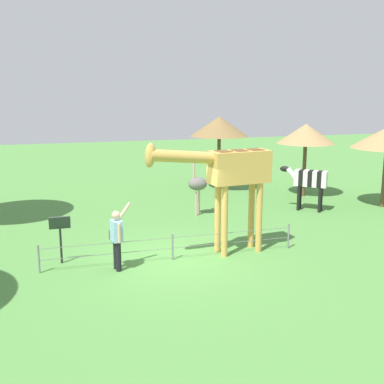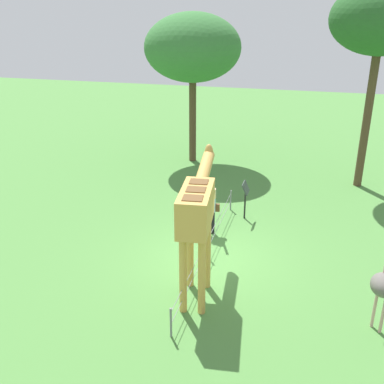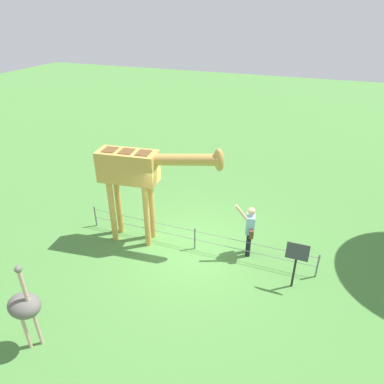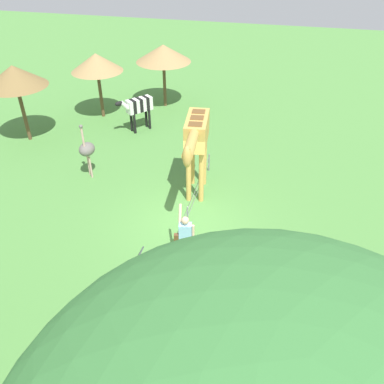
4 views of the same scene
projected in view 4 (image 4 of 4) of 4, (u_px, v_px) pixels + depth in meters
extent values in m
plane|color=#4C843D|center=(186.00, 225.00, 13.20)|extent=(60.00, 60.00, 0.00)
cylinder|color=gold|center=(201.00, 176.00, 13.75)|extent=(0.18, 0.18, 2.03)
cylinder|color=gold|center=(189.00, 176.00, 13.79)|extent=(0.18, 0.18, 2.03)
cylinder|color=gold|center=(204.00, 160.00, 14.65)|extent=(0.18, 0.18, 2.03)
cylinder|color=gold|center=(192.00, 160.00, 14.69)|extent=(0.18, 0.18, 2.03)
cube|color=gold|center=(197.00, 130.00, 13.38)|extent=(1.77, 0.90, 0.90)
cube|color=brown|center=(195.00, 124.00, 12.71)|extent=(0.41, 0.48, 0.02)
cube|color=brown|center=(197.00, 118.00, 13.12)|extent=(0.41, 0.48, 0.02)
cube|color=brown|center=(199.00, 111.00, 13.53)|extent=(0.41, 0.48, 0.02)
cylinder|color=gold|center=(191.00, 143.00, 11.87)|extent=(2.06, 0.56, 0.51)
ellipsoid|color=gold|center=(187.00, 157.00, 11.00)|extent=(0.37, 0.30, 0.66)
cylinder|color=brown|center=(189.00, 151.00, 10.89)|extent=(0.05, 0.05, 0.14)
cylinder|color=brown|center=(185.00, 151.00, 10.91)|extent=(0.05, 0.05, 0.14)
cylinder|color=black|center=(182.00, 249.00, 11.67)|extent=(0.14, 0.14, 0.78)
cylinder|color=black|center=(189.00, 249.00, 11.66)|extent=(0.14, 0.14, 0.78)
cube|color=#8CBFE0|center=(185.00, 232.00, 11.29)|extent=(0.30, 0.40, 0.55)
sphere|color=#D8AD8C|center=(185.00, 220.00, 11.05)|extent=(0.22, 0.22, 0.22)
cylinder|color=#D8AD8C|center=(180.00, 214.00, 11.26)|extent=(0.41, 0.15, 0.48)
cylinder|color=#D8AD8C|center=(193.00, 232.00, 11.28)|extent=(0.08, 0.08, 0.50)
cube|color=brown|center=(178.00, 238.00, 11.36)|extent=(0.15, 0.22, 0.24)
cylinder|color=black|center=(135.00, 124.00, 18.46)|extent=(0.12, 0.12, 0.95)
cylinder|color=black|center=(131.00, 122.00, 18.65)|extent=(0.12, 0.12, 0.95)
cylinder|color=black|center=(150.00, 119.00, 18.85)|extent=(0.12, 0.12, 0.95)
cylinder|color=black|center=(146.00, 117.00, 19.05)|extent=(0.12, 0.12, 0.95)
cube|color=silver|center=(149.00, 102.00, 18.56)|extent=(0.41, 0.45, 0.60)
cube|color=black|center=(146.00, 103.00, 18.48)|extent=(0.41, 0.45, 0.60)
cube|color=silver|center=(143.00, 104.00, 18.39)|extent=(0.41, 0.45, 0.60)
cube|color=black|center=(139.00, 105.00, 18.31)|extent=(0.41, 0.45, 0.60)
cube|color=silver|center=(136.00, 106.00, 18.22)|extent=(0.41, 0.45, 0.60)
cube|color=black|center=(133.00, 107.00, 18.14)|extent=(0.41, 0.45, 0.60)
cube|color=silver|center=(129.00, 107.00, 18.06)|extent=(0.41, 0.45, 0.60)
cylinder|color=silver|center=(124.00, 106.00, 17.86)|extent=(0.47, 0.44, 0.47)
ellipsoid|color=black|center=(119.00, 104.00, 17.65)|extent=(0.42, 0.40, 0.22)
cylinder|color=#CC9E93|center=(91.00, 167.00, 15.33)|extent=(0.07, 0.07, 0.90)
cylinder|color=#CC9E93|center=(89.00, 165.00, 15.49)|extent=(0.07, 0.07, 0.90)
ellipsoid|color=#66605B|center=(87.00, 149.00, 15.00)|extent=(0.70, 0.56, 0.49)
cylinder|color=#CC9E93|center=(83.00, 138.00, 14.56)|extent=(0.08, 0.08, 0.80)
sphere|color=#66605B|center=(81.00, 127.00, 14.31)|extent=(0.14, 0.14, 0.14)
cylinder|color=brown|center=(24.00, 114.00, 17.52)|extent=(0.16, 0.16, 2.48)
cone|color=brown|center=(14.00, 76.00, 16.56)|extent=(2.61, 2.61, 0.88)
cylinder|color=brown|center=(165.00, 84.00, 20.75)|extent=(0.16, 0.16, 2.34)
cone|color=#997A4C|center=(163.00, 53.00, 19.85)|extent=(2.76, 2.76, 0.83)
cylinder|color=brown|center=(101.00, 94.00, 19.65)|extent=(0.16, 0.16, 2.29)
cone|color=#997A4C|center=(96.00, 62.00, 18.76)|extent=(2.45, 2.45, 0.84)
cylinder|color=black|center=(139.00, 276.00, 10.69)|extent=(0.06, 0.06, 0.95)
cube|color=#333D38|center=(137.00, 258.00, 10.32)|extent=(0.56, 0.21, 0.38)
cylinder|color=slate|center=(209.00, 163.00, 15.77)|extent=(0.05, 0.05, 0.75)
cylinder|color=slate|center=(188.00, 216.00, 12.98)|extent=(0.05, 0.05, 0.75)
cylinder|color=slate|center=(154.00, 299.00, 10.19)|extent=(0.05, 0.05, 0.75)
cube|color=slate|center=(187.00, 210.00, 12.83)|extent=(7.00, 0.01, 0.01)
cube|color=slate|center=(188.00, 217.00, 13.00)|extent=(7.00, 0.01, 0.01)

